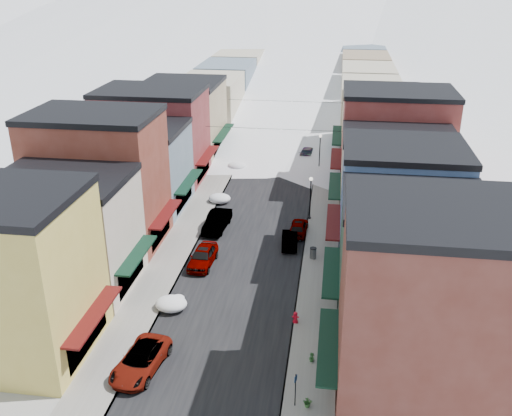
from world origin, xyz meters
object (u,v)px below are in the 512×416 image
(car_silver_sedan, at_px, (203,256))
(car_green_sedan, at_px, (290,239))
(car_dark_hatch, at_px, (217,221))
(fire_hydrant, at_px, (296,318))
(trash_can, at_px, (313,253))
(streetlamp_near, at_px, (311,193))
(car_white_suv, at_px, (141,360))

(car_silver_sedan, distance_m, car_green_sedan, 8.57)
(car_dark_hatch, bearing_deg, fire_hydrant, -55.04)
(car_dark_hatch, height_order, trash_can, car_dark_hatch)
(trash_can, distance_m, streetlamp_near, 8.94)
(car_silver_sedan, distance_m, fire_hydrant, 11.70)
(car_white_suv, bearing_deg, car_dark_hatch, 96.34)
(fire_hydrant, bearing_deg, car_silver_sedan, 138.07)
(car_silver_sedan, relative_size, car_dark_hatch, 0.92)
(fire_hydrant, xyz_separation_m, trash_can, (0.77, 10.08, 0.11))
(trash_can, bearing_deg, car_dark_hatch, 152.70)
(fire_hydrant, bearing_deg, streetlamp_near, 90.00)
(car_dark_hatch, bearing_deg, trash_can, -23.00)
(car_white_suv, xyz_separation_m, trash_can, (10.27, 16.60, -0.07))
(car_silver_sedan, xyz_separation_m, streetlamp_near, (8.70, 10.86, 2.17))
(car_white_suv, xyz_separation_m, fire_hydrant, (9.50, 6.52, -0.19))
(car_silver_sedan, bearing_deg, streetlamp_near, 53.90)
(car_dark_hatch, height_order, streetlamp_near, streetlamp_near)
(car_dark_hatch, relative_size, trash_can, 5.12)
(trash_can, bearing_deg, streetlamp_near, 95.10)
(car_green_sedan, bearing_deg, car_dark_hatch, -23.78)
(car_silver_sedan, bearing_deg, car_white_suv, -90.60)
(car_green_sedan, bearing_deg, car_white_suv, 62.79)
(car_silver_sedan, height_order, streetlamp_near, streetlamp_near)
(car_dark_hatch, relative_size, streetlamp_near, 1.15)
(streetlamp_near, bearing_deg, fire_hydrant, -90.00)
(car_white_suv, bearing_deg, car_silver_sedan, 94.62)
(car_white_suv, relative_size, trash_can, 5.25)
(car_green_sedan, height_order, streetlamp_near, streetlamp_near)
(car_white_suv, height_order, streetlamp_near, streetlamp_near)
(car_green_sedan, height_order, trash_can, car_green_sedan)
(car_green_sedan, xyz_separation_m, fire_hydrant, (1.53, -12.50, -0.12))
(car_white_suv, relative_size, streetlamp_near, 1.18)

